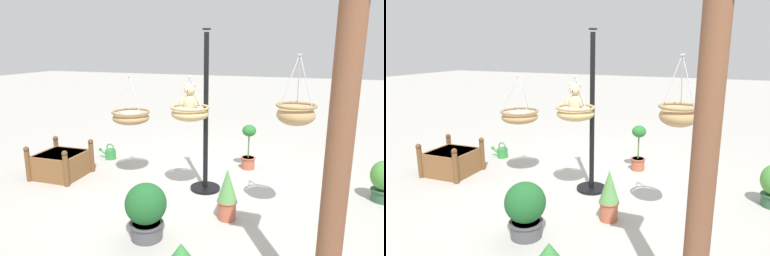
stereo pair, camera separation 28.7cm
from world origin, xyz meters
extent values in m
plane|color=#ADAAA3|center=(0.00, 0.00, 0.00)|extent=(40.00, 40.00, 0.00)
cylinder|color=black|center=(-0.18, -0.04, 1.14)|extent=(0.07, 0.07, 2.27)
cylinder|color=black|center=(-0.18, -0.04, 0.02)|extent=(0.44, 0.44, 0.04)
torus|color=black|center=(-0.18, -0.04, 2.31)|extent=(0.12, 0.12, 0.02)
ellipsoid|color=tan|center=(-0.03, 0.21, 1.19)|extent=(0.52, 0.52, 0.19)
torus|color=tan|center=(-0.03, 0.21, 1.28)|extent=(0.54, 0.54, 0.04)
ellipsoid|color=silver|center=(-0.03, 0.21, 1.21)|extent=(0.45, 0.45, 0.16)
cylinder|color=#B7B7BC|center=(0.07, 0.27, 1.48)|extent=(0.22, 0.13, 0.42)
cylinder|color=#B7B7BC|center=(-0.13, 0.27, 1.48)|extent=(0.22, 0.13, 0.42)
cylinder|color=#B7B7BC|center=(-0.03, 0.09, 1.48)|extent=(0.01, 0.25, 0.42)
torus|color=#B7B7BC|center=(-0.03, 0.21, 1.69)|extent=(0.06, 0.06, 0.01)
ellipsoid|color=#D1B789|center=(-0.03, 0.22, 1.33)|extent=(0.20, 0.17, 0.24)
sphere|color=#D1B789|center=(-0.03, 0.22, 1.52)|extent=(0.19, 0.19, 0.16)
ellipsoid|color=beige|center=(-0.03, 0.28, 1.51)|extent=(0.08, 0.07, 0.05)
sphere|color=black|center=(-0.03, 0.30, 1.51)|extent=(0.02, 0.02, 0.02)
sphere|color=#D1B789|center=(-0.08, 0.22, 1.58)|extent=(0.06, 0.06, 0.06)
sphere|color=#D1B789|center=(0.03, 0.22, 1.58)|extent=(0.06, 0.06, 0.06)
ellipsoid|color=#D1B789|center=(-0.13, 0.25, 1.36)|extent=(0.06, 0.12, 0.15)
ellipsoid|color=#D1B789|center=(0.08, 0.25, 1.36)|extent=(0.06, 0.12, 0.15)
ellipsoid|color=#D1B789|center=(-0.08, 0.31, 1.25)|extent=(0.07, 0.14, 0.07)
ellipsoid|color=#D1B789|center=(0.03, 0.31, 1.25)|extent=(0.07, 0.14, 0.07)
ellipsoid|color=tan|center=(-1.43, 0.56, 1.33)|extent=(0.43, 0.43, 0.24)
torus|color=#97794E|center=(-1.43, 0.56, 1.44)|extent=(0.46, 0.46, 0.04)
cylinder|color=#B7B7BC|center=(-1.34, 0.61, 1.72)|extent=(0.19, 0.12, 0.57)
cylinder|color=#B7B7BC|center=(-1.51, 0.61, 1.72)|extent=(0.19, 0.12, 0.57)
cylinder|color=#B7B7BC|center=(-1.43, 0.46, 1.72)|extent=(0.01, 0.21, 0.57)
torus|color=#B7B7BC|center=(-1.43, 0.56, 2.00)|extent=(0.06, 0.06, 0.01)
ellipsoid|color=#A37F51|center=(1.07, -0.11, 0.99)|extent=(0.57, 0.57, 0.20)
torus|color=olive|center=(1.07, -0.11, 1.09)|extent=(0.60, 0.60, 0.04)
ellipsoid|color=silver|center=(1.07, -0.11, 1.01)|extent=(0.51, 0.51, 0.17)
cylinder|color=#B7B7BC|center=(1.19, -0.04, 1.37)|extent=(0.24, 0.15, 0.56)
cylinder|color=#B7B7BC|center=(0.96, -0.04, 1.37)|extent=(0.24, 0.15, 0.56)
cylinder|color=#B7B7BC|center=(1.07, -0.24, 1.37)|extent=(0.01, 0.28, 0.56)
torus|color=#B7B7BC|center=(1.07, -0.11, 1.65)|extent=(0.06, 0.06, 0.01)
cylinder|color=brown|center=(-1.79, 2.16, 1.28)|extent=(0.18, 0.18, 2.56)
cube|color=brown|center=(2.21, 0.23, 0.20)|extent=(0.73, 0.71, 0.39)
cube|color=#382819|center=(2.21, 0.23, 0.36)|extent=(0.64, 0.62, 0.06)
cylinder|color=brown|center=(1.85, 0.56, 0.25)|extent=(0.08, 0.08, 0.49)
cylinder|color=brown|center=(2.55, 0.58, 0.25)|extent=(0.08, 0.08, 0.49)
cylinder|color=brown|center=(1.87, -0.12, 0.25)|extent=(0.08, 0.08, 0.49)
cylinder|color=brown|center=(2.58, -0.10, 0.25)|extent=(0.08, 0.08, 0.49)
sphere|color=brown|center=(1.85, 0.56, 0.53)|extent=(0.09, 0.09, 0.09)
sphere|color=brown|center=(2.55, 0.58, 0.53)|extent=(0.09, 0.09, 0.09)
sphere|color=brown|center=(1.87, -0.12, 0.53)|extent=(0.09, 0.09, 0.09)
sphere|color=brown|center=(2.58, -0.10, 0.53)|extent=(0.09, 0.09, 0.09)
cylinder|color=#4C4C51|center=(0.04, 1.47, 0.09)|extent=(0.35, 0.35, 0.18)
torus|color=#444449|center=(0.04, 1.47, 0.17)|extent=(0.39, 0.39, 0.03)
cylinder|color=#382819|center=(0.04, 1.47, 0.17)|extent=(0.31, 0.31, 0.03)
ellipsoid|color=#1E5B28|center=(0.04, 1.47, 0.41)|extent=(0.46, 0.46, 0.46)
cylinder|color=#AD563D|center=(-0.70, 0.75, 0.12)|extent=(0.22, 0.22, 0.25)
torus|color=#9C4E37|center=(-0.70, 0.75, 0.24)|extent=(0.25, 0.25, 0.03)
cylinder|color=#382819|center=(-0.70, 0.75, 0.23)|extent=(0.20, 0.20, 0.03)
cone|color=#56934C|center=(-0.70, 0.75, 0.45)|extent=(0.24, 0.24, 0.41)
cylinder|color=#2D5638|center=(-2.60, -0.46, 0.08)|extent=(0.28, 0.28, 0.17)
torus|color=#294E32|center=(-2.60, -0.46, 0.16)|extent=(0.31, 0.31, 0.03)
cylinder|color=#382819|center=(-2.60, -0.46, 0.15)|extent=(0.25, 0.25, 0.03)
cylinder|color=#AD563D|center=(-0.61, -1.15, 0.10)|extent=(0.23, 0.23, 0.20)
torus|color=#9C4E37|center=(-0.61, -1.15, 0.19)|extent=(0.26, 0.26, 0.03)
cylinder|color=#382819|center=(-0.61, -1.15, 0.19)|extent=(0.20, 0.20, 0.03)
cylinder|color=#4C6B38|center=(-0.61, -1.15, 0.40)|extent=(0.02, 0.02, 0.38)
ellipsoid|color=#28702D|center=(-0.61, -1.15, 0.68)|extent=(0.24, 0.24, 0.20)
cylinder|color=#338C3F|center=(1.95, -0.81, 0.09)|extent=(0.20, 0.20, 0.18)
cylinder|color=#338C3F|center=(2.09, -0.81, 0.11)|extent=(0.17, 0.04, 0.14)
sphere|color=#287033|center=(2.17, -0.81, 0.16)|extent=(0.06, 0.06, 0.06)
torus|color=#338C3F|center=(1.95, -0.81, 0.22)|extent=(0.16, 0.02, 0.16)
camera|label=1|loc=(-1.60, 4.58, 2.09)|focal=32.34mm
camera|label=2|loc=(-1.86, 4.48, 2.09)|focal=32.34mm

